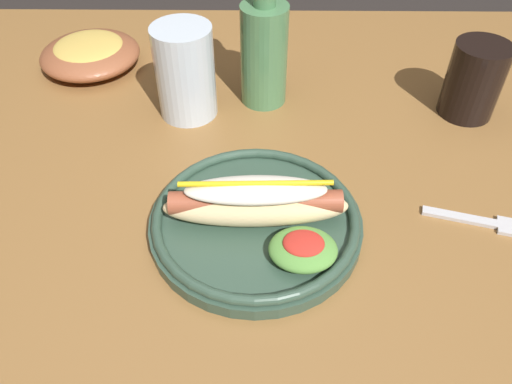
{
  "coord_description": "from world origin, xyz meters",
  "views": [
    {
      "loc": [
        0.05,
        -0.48,
        1.18
      ],
      "look_at": [
        0.05,
        -0.06,
        0.77
      ],
      "focal_mm": 35.51,
      "sensor_mm": 36.0,
      "label": 1
    }
  ],
  "objects_px": {
    "soda_cup": "(474,80)",
    "water_cup": "(185,72)",
    "fork": "(484,222)",
    "side_bowl": "(90,53)",
    "hot_dog_plate": "(258,217)",
    "glass_bottle": "(264,49)"
  },
  "relations": [
    {
      "from": "soda_cup",
      "to": "glass_bottle",
      "type": "height_order",
      "value": "glass_bottle"
    },
    {
      "from": "soda_cup",
      "to": "glass_bottle",
      "type": "bearing_deg",
      "value": 174.12
    },
    {
      "from": "soda_cup",
      "to": "side_bowl",
      "type": "bearing_deg",
      "value": 168.01
    },
    {
      "from": "soda_cup",
      "to": "water_cup",
      "type": "distance_m",
      "value": 0.41
    },
    {
      "from": "glass_bottle",
      "to": "soda_cup",
      "type": "bearing_deg",
      "value": -5.88
    },
    {
      "from": "fork",
      "to": "soda_cup",
      "type": "xyz_separation_m",
      "value": [
        0.04,
        0.23,
        0.05
      ]
    },
    {
      "from": "water_cup",
      "to": "side_bowl",
      "type": "xyz_separation_m",
      "value": [
        -0.17,
        0.13,
        -0.04
      ]
    },
    {
      "from": "hot_dog_plate",
      "to": "soda_cup",
      "type": "distance_m",
      "value": 0.39
    },
    {
      "from": "soda_cup",
      "to": "side_bowl",
      "type": "relative_size",
      "value": 0.67
    },
    {
      "from": "fork",
      "to": "water_cup",
      "type": "height_order",
      "value": "water_cup"
    },
    {
      "from": "fork",
      "to": "side_bowl",
      "type": "distance_m",
      "value": 0.65
    },
    {
      "from": "fork",
      "to": "side_bowl",
      "type": "bearing_deg",
      "value": 162.61
    },
    {
      "from": "fork",
      "to": "glass_bottle",
      "type": "bearing_deg",
      "value": 150.62
    },
    {
      "from": "hot_dog_plate",
      "to": "side_bowl",
      "type": "bearing_deg",
      "value": 127.6
    },
    {
      "from": "water_cup",
      "to": "fork",
      "type": "bearing_deg",
      "value": -30.94
    },
    {
      "from": "soda_cup",
      "to": "water_cup",
      "type": "height_order",
      "value": "water_cup"
    },
    {
      "from": "soda_cup",
      "to": "side_bowl",
      "type": "distance_m",
      "value": 0.6
    },
    {
      "from": "fork",
      "to": "water_cup",
      "type": "relative_size",
      "value": 0.91
    },
    {
      "from": "glass_bottle",
      "to": "water_cup",
      "type": "bearing_deg",
      "value": -162.62
    },
    {
      "from": "soda_cup",
      "to": "water_cup",
      "type": "xyz_separation_m",
      "value": [
        -0.41,
        -0.0,
        0.01
      ]
    },
    {
      "from": "water_cup",
      "to": "hot_dog_plate",
      "type": "bearing_deg",
      "value": -66.08
    },
    {
      "from": "water_cup",
      "to": "soda_cup",
      "type": "bearing_deg",
      "value": 0.54
    }
  ]
}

